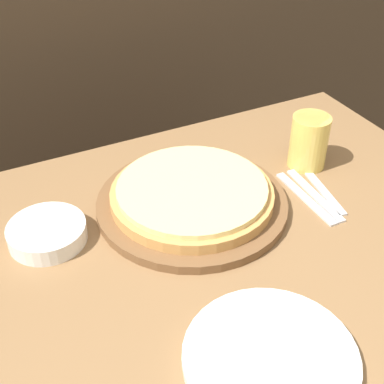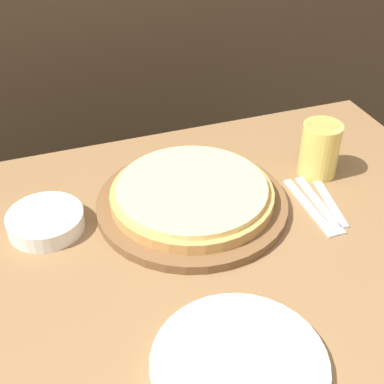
{
  "view_description": "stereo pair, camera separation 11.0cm",
  "coord_description": "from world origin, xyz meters",
  "px_view_note": "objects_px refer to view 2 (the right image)",
  "views": [
    {
      "loc": [
        -0.36,
        -0.66,
        1.43
      ],
      "look_at": [
        0.04,
        0.13,
        0.78
      ],
      "focal_mm": 50.0,
      "sensor_mm": 36.0,
      "label": 1
    },
    {
      "loc": [
        -0.26,
        -0.7,
        1.43
      ],
      "look_at": [
        0.04,
        0.13,
        0.78
      ],
      "focal_mm": 50.0,
      "sensor_mm": 36.0,
      "label": 2
    }
  ],
  "objects_px": {
    "spoon": "(329,202)",
    "side_bowl": "(46,221)",
    "beer_glass": "(320,148)",
    "pizza_on_board": "(192,198)",
    "dinner_plate": "(239,364)",
    "fork": "(309,207)",
    "dinner_knife": "(319,204)"
  },
  "relations": [
    {
      "from": "spoon",
      "to": "beer_glass",
      "type": "bearing_deg",
      "value": 74.14
    },
    {
      "from": "dinner_plate",
      "to": "fork",
      "type": "height_order",
      "value": "dinner_plate"
    },
    {
      "from": "beer_glass",
      "to": "dinner_plate",
      "type": "bearing_deg",
      "value": -131.76
    },
    {
      "from": "pizza_on_board",
      "to": "spoon",
      "type": "distance_m",
      "value": 0.29
    },
    {
      "from": "pizza_on_board",
      "to": "dinner_plate",
      "type": "distance_m",
      "value": 0.4
    },
    {
      "from": "pizza_on_board",
      "to": "side_bowl",
      "type": "relative_size",
      "value": 2.63
    },
    {
      "from": "beer_glass",
      "to": "side_bowl",
      "type": "xyz_separation_m",
      "value": [
        -0.61,
        0.01,
        -0.05
      ]
    },
    {
      "from": "side_bowl",
      "to": "spoon",
      "type": "height_order",
      "value": "side_bowl"
    },
    {
      "from": "fork",
      "to": "pizza_on_board",
      "type": "bearing_deg",
      "value": 160.18
    },
    {
      "from": "beer_glass",
      "to": "fork",
      "type": "height_order",
      "value": "beer_glass"
    },
    {
      "from": "beer_glass",
      "to": "dinner_plate",
      "type": "distance_m",
      "value": 0.57
    },
    {
      "from": "beer_glass",
      "to": "side_bowl",
      "type": "relative_size",
      "value": 0.82
    },
    {
      "from": "dinner_plate",
      "to": "dinner_knife",
      "type": "height_order",
      "value": "dinner_plate"
    },
    {
      "from": "side_bowl",
      "to": "fork",
      "type": "xyz_separation_m",
      "value": [
        0.53,
        -0.12,
        -0.02
      ]
    },
    {
      "from": "dinner_plate",
      "to": "side_bowl",
      "type": "relative_size",
      "value": 1.78
    },
    {
      "from": "beer_glass",
      "to": "side_bowl",
      "type": "height_order",
      "value": "beer_glass"
    },
    {
      "from": "beer_glass",
      "to": "spoon",
      "type": "relative_size",
      "value": 0.73
    },
    {
      "from": "side_bowl",
      "to": "dinner_knife",
      "type": "relative_size",
      "value": 0.76
    },
    {
      "from": "dinner_knife",
      "to": "fork",
      "type": "bearing_deg",
      "value": 180.0
    },
    {
      "from": "beer_glass",
      "to": "spoon",
      "type": "height_order",
      "value": "beer_glass"
    },
    {
      "from": "pizza_on_board",
      "to": "dinner_plate",
      "type": "relative_size",
      "value": 1.48
    },
    {
      "from": "dinner_plate",
      "to": "fork",
      "type": "bearing_deg",
      "value": 46.58
    },
    {
      "from": "pizza_on_board",
      "to": "fork",
      "type": "height_order",
      "value": "pizza_on_board"
    },
    {
      "from": "pizza_on_board",
      "to": "fork",
      "type": "bearing_deg",
      "value": -19.82
    },
    {
      "from": "fork",
      "to": "dinner_plate",
      "type": "bearing_deg",
      "value": -133.42
    },
    {
      "from": "spoon",
      "to": "side_bowl",
      "type": "bearing_deg",
      "value": 168.61
    },
    {
      "from": "beer_glass",
      "to": "dinner_knife",
      "type": "xyz_separation_m",
      "value": [
        -0.06,
        -0.11,
        -0.07
      ]
    },
    {
      "from": "side_bowl",
      "to": "dinner_knife",
      "type": "bearing_deg",
      "value": -11.89
    },
    {
      "from": "pizza_on_board",
      "to": "beer_glass",
      "type": "relative_size",
      "value": 3.2
    },
    {
      "from": "side_bowl",
      "to": "pizza_on_board",
      "type": "bearing_deg",
      "value": -6.37
    },
    {
      "from": "pizza_on_board",
      "to": "spoon",
      "type": "xyz_separation_m",
      "value": [
        0.28,
        -0.08,
        -0.02
      ]
    },
    {
      "from": "fork",
      "to": "dinner_knife",
      "type": "relative_size",
      "value": 1.0
    }
  ]
}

